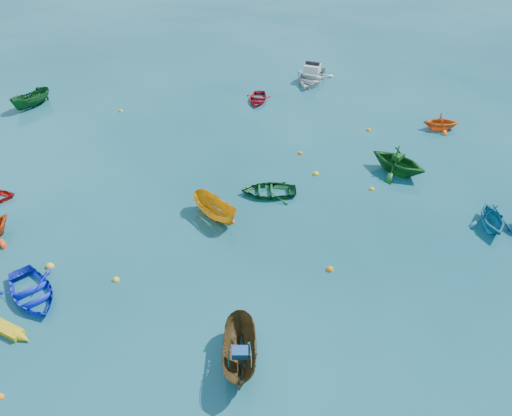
{
  "coord_description": "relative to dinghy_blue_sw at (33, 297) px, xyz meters",
  "views": [
    {
      "loc": [
        1.84,
        -15.77,
        16.44
      ],
      "look_at": [
        0.0,
        5.0,
        0.4
      ],
      "focal_mm": 35.0,
      "sensor_mm": 36.0,
      "label": 1
    }
  ],
  "objects": [
    {
      "name": "ground",
      "position": [
        9.24,
        1.71,
        0.0
      ],
      "size": [
        160.0,
        160.0,
        0.0
      ],
      "primitive_type": "plane",
      "color": "#0A414B",
      "rests_on": "ground"
    },
    {
      "name": "dinghy_blue_sw",
      "position": [
        0.0,
        0.0,
        0.0
      ],
      "size": [
        4.17,
        4.2,
        0.72
      ],
      "primitive_type": "imported",
      "rotation": [
        0.0,
        0.0,
        0.76
      ],
      "color": "#1126D6",
      "rests_on": "ground"
    },
    {
      "name": "sampan_brown_mid",
      "position": [
        9.47,
        -2.56,
        0.0
      ],
      "size": [
        1.67,
        3.64,
        1.36
      ],
      "primitive_type": "imported",
      "rotation": [
        0.0,
        0.0,
        0.1
      ],
      "color": "#4E3A1C",
      "rests_on": "ground"
    },
    {
      "name": "sampan_yellow_mid",
      "position": [
        7.15,
        6.25,
        0.0
      ],
      "size": [
        3.16,
        3.05,
        1.23
      ],
      "primitive_type": "imported",
      "rotation": [
        0.0,
        0.0,
        0.82
      ],
      "color": "orange",
      "rests_on": "ground"
    },
    {
      "name": "dinghy_green_e",
      "position": [
        9.75,
        8.61,
        0.0
      ],
      "size": [
        3.29,
        2.49,
        0.64
      ],
      "primitive_type": "imported",
      "rotation": [
        0.0,
        0.0,
        -1.48
      ],
      "color": "#125021",
      "rests_on": "ground"
    },
    {
      "name": "dinghy_cyan_se",
      "position": [
        21.33,
        6.74,
        0.0
      ],
      "size": [
        2.24,
        2.59,
        1.35
      ],
      "primitive_type": "imported",
      "rotation": [
        0.0,
        0.0,
        0.01
      ],
      "color": "teal",
      "rests_on": "ground"
    },
    {
      "name": "dinghy_green_n",
      "position": [
        17.23,
        11.47,
        0.0
      ],
      "size": [
        4.43,
        4.33,
        1.77
      ],
      "primitive_type": "imported",
      "rotation": [
        0.0,
        0.0,
        0.94
      ],
      "color": "#13551B",
      "rests_on": "ground"
    },
    {
      "name": "dinghy_red_far",
      "position": [
        8.15,
        20.39,
        0.0
      ],
      "size": [
        1.93,
        2.67,
        0.55
      ],
      "primitive_type": "imported",
      "rotation": [
        0.0,
        0.0,
        -0.02
      ],
      "color": "maroon",
      "rests_on": "ground"
    },
    {
      "name": "dinghy_orange_far",
      "position": [
        20.91,
        17.16,
        0.0
      ],
      "size": [
        2.46,
        2.15,
        1.25
      ],
      "primitive_type": "imported",
      "rotation": [
        0.0,
        0.0,
        1.61
      ],
      "color": "orange",
      "rests_on": "ground"
    },
    {
      "name": "sampan_green_far",
      "position": [
        -8.24,
        18.01,
        0.0
      ],
      "size": [
        2.64,
        3.3,
        1.22
      ],
      "primitive_type": "imported",
      "rotation": [
        0.0,
        0.0,
        -0.54
      ],
      "color": "#124E1D",
      "rests_on": "ground"
    },
    {
      "name": "motorboat_white",
      "position": [
        12.17,
        24.47,
        0.0
      ],
      "size": [
        4.04,
        4.92,
        1.49
      ],
      "primitive_type": "imported",
      "rotation": [
        0.0,
        0.0,
        -0.25
      ],
      "color": "silver",
      "rests_on": "ground"
    },
    {
      "name": "tarp_blue_a",
      "position": [
        9.48,
        -2.71,
        0.83
      ],
      "size": [
        0.64,
        0.51,
        0.29
      ],
      "primitive_type": "cube",
      "rotation": [
        0.0,
        0.0,
        0.1
      ],
      "color": "#18498B",
      "rests_on": "sampan_brown_mid"
    },
    {
      "name": "tarp_green_b",
      "position": [
        17.15,
        11.53,
        1.03
      ],
      "size": [
        0.72,
        0.75,
        0.29
      ],
      "primitive_type": "cube",
      "rotation": [
        0.0,
        0.0,
        0.94
      ],
      "color": "#124919",
      "rests_on": "dinghy_green_n"
    },
    {
      "name": "buoy_or_a",
      "position": [
        0.95,
        -4.8,
        0.0
      ],
      "size": [
        0.29,
        0.29,
        0.29
      ],
      "primitive_type": "sphere",
      "color": "orange",
      "rests_on": "ground"
    },
    {
      "name": "buoy_ye_a",
      "position": [
        3.32,
        1.29,
        0.0
      ],
      "size": [
        0.32,
        0.32,
        0.32
      ],
      "primitive_type": "sphere",
      "color": "yellow",
      "rests_on": "ground"
    },
    {
      "name": "buoy_or_b",
      "position": [
        13.04,
        2.82,
        0.0
      ],
      "size": [
        0.35,
        0.35,
        0.35
      ],
      "primitive_type": "sphere",
      "color": "orange",
      "rests_on": "ground"
    },
    {
      "name": "buoy_ye_b",
      "position": [
        -0.05,
        1.86,
        0.0
      ],
      "size": [
        0.39,
        0.39,
        0.39
      ],
      "primitive_type": "sphere",
      "color": "yellow",
      "rests_on": "ground"
    },
    {
      "name": "buoy_or_c",
      "position": [
        8.07,
        5.9,
        0.0
      ],
      "size": [
        0.29,
        0.29,
        0.29
      ],
      "primitive_type": "sphere",
      "color": "#DB4A0B",
      "rests_on": "ground"
    },
    {
      "name": "buoy_ye_c",
      "position": [
        12.43,
        10.8,
        0.0
      ],
      "size": [
        0.38,
        0.38,
        0.38
      ],
      "primitive_type": "sphere",
      "color": "yellow",
      "rests_on": "ground"
    },
    {
      "name": "buoy_or_d",
      "position": [
        11.47,
        13.07,
        0.0
      ],
      "size": [
        0.31,
        0.31,
        0.31
      ],
      "primitive_type": "sphere",
      "color": "orange",
      "rests_on": "ground"
    },
    {
      "name": "buoy_ye_d",
      "position": [
        -1.57,
        17.79,
        0.0
      ],
      "size": [
        0.29,
        0.29,
        0.29
      ],
      "primitive_type": "sphere",
      "color": "gold",
      "rests_on": "ground"
    },
    {
      "name": "buoy_or_e",
      "position": [
        16.04,
        16.52,
        0.0
      ],
      "size": [
        0.31,
        0.31,
        0.31
      ],
      "primitive_type": "sphere",
      "color": "orange",
      "rests_on": "ground"
    },
    {
      "name": "buoy_ye_e",
      "position": [
        15.6,
        9.53,
        0.0
      ],
      "size": [
        0.3,
        0.3,
        0.3
      ],
      "primitive_type": "sphere",
      "color": "yellow",
      "rests_on": "ground"
    }
  ]
}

